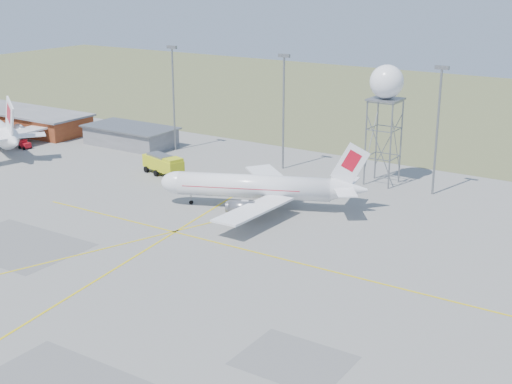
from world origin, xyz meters
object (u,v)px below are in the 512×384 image
Objects in this scene: fire_truck at (164,165)px; baggage_tug at (25,145)px; radar_tower at (385,118)px; airliner_main at (257,187)px.

fire_truck reaches higher than baggage_tug.
radar_tower is 8.25× the size of baggage_tug.
baggage_tug is (-69.62, -16.69, -10.49)m from radar_tower.
fire_truck is at bearing 7.41° from baggage_tug.
radar_tower reaches higher than airliner_main.
airliner_main is at bearing 1.06° from baggage_tug.
baggage_tug is at bearing -166.52° from radar_tower.
baggage_tug is (-59.12, 5.38, -2.61)m from airliner_main.
fire_truck is at bearing -38.39° from airliner_main.
airliner_main is 3.20× the size of fire_truck.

